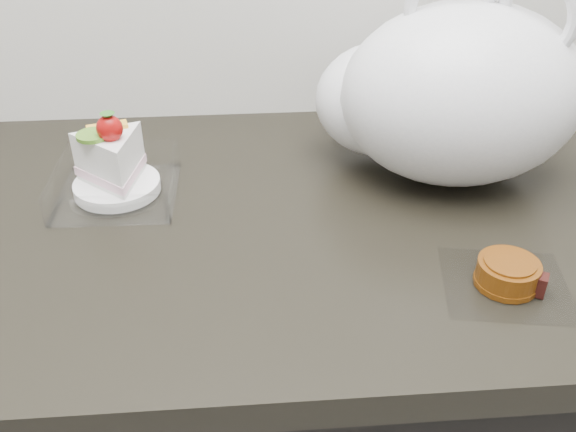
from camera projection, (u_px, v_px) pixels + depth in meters
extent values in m
cube|color=black|center=(258.00, 224.00, 0.85)|extent=(2.04, 0.64, 0.04)
cube|color=white|center=(118.00, 192.00, 0.88)|extent=(0.16, 0.16, 0.00)
cylinder|color=white|center=(117.00, 186.00, 0.87)|extent=(0.12, 0.12, 0.02)
ellipsoid|color=#B8110C|center=(110.00, 129.00, 0.81)|extent=(0.03, 0.03, 0.04)
cone|color=#2D7223|center=(108.00, 116.00, 0.80)|extent=(0.02, 0.02, 0.01)
cylinder|color=#5B922A|center=(93.00, 135.00, 0.82)|extent=(0.04, 0.04, 0.01)
cube|color=yellow|center=(107.00, 127.00, 0.85)|extent=(0.06, 0.03, 0.01)
cube|color=white|center=(505.00, 284.00, 0.72)|extent=(0.16, 0.15, 0.00)
cylinder|color=brown|center=(508.00, 273.00, 0.71)|extent=(0.07, 0.07, 0.03)
cylinder|color=brown|center=(506.00, 281.00, 0.71)|extent=(0.07, 0.07, 0.01)
cylinder|color=brown|center=(510.00, 262.00, 0.70)|extent=(0.06, 0.06, 0.00)
cube|color=black|center=(538.00, 284.00, 0.69)|extent=(0.02, 0.02, 0.02)
ellipsoid|color=white|center=(462.00, 95.00, 0.86)|extent=(0.39, 0.34, 0.24)
ellipsoid|color=white|center=(382.00, 99.00, 0.91)|extent=(0.24, 0.22, 0.16)
torus|color=white|center=(457.00, 9.00, 0.80)|extent=(0.14, 0.04, 0.13)
torus|color=white|center=(528.00, 18.00, 0.79)|extent=(0.12, 0.08, 0.12)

